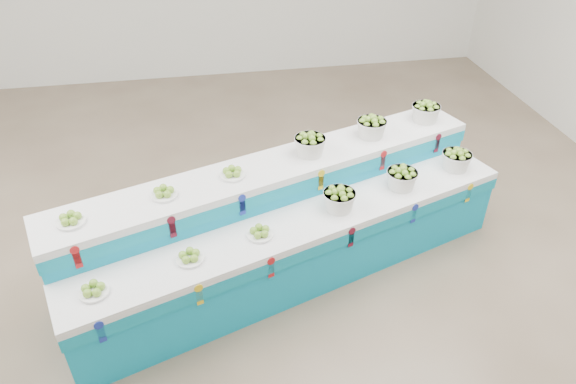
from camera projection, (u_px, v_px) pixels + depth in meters
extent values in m
plane|color=brown|center=(219.00, 274.00, 5.08)|extent=(10.00, 10.00, 0.00)
cylinder|color=white|center=(93.00, 289.00, 3.87)|extent=(0.29, 0.29, 0.09)
cylinder|color=white|center=(189.00, 256.00, 4.17)|extent=(0.29, 0.29, 0.09)
cylinder|color=white|center=(260.00, 232.00, 4.41)|extent=(0.29, 0.29, 0.09)
cylinder|color=white|center=(70.00, 219.00, 4.07)|extent=(0.29, 0.29, 0.09)
cylinder|color=white|center=(164.00, 192.00, 4.37)|extent=(0.29, 0.29, 0.09)
cylinder|color=white|center=(232.00, 172.00, 4.62)|extent=(0.29, 0.29, 0.09)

